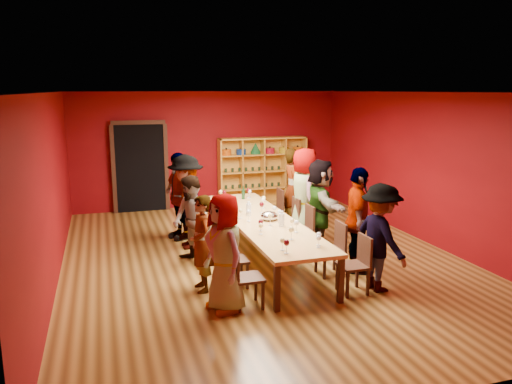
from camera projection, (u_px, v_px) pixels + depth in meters
room_shell at (262, 178)px, 8.86m from camera, size 7.10×9.10×3.04m
tasting_table at (262, 222)px, 9.02m from camera, size 1.10×4.50×0.75m
doorway at (140, 167)px, 12.56m from camera, size 1.40×0.17×2.30m
shelving_unit at (262, 168)px, 13.40m from camera, size 2.40×0.40×1.80m
chair_person_left_0 at (242, 274)px, 7.03m from camera, size 0.42×0.42×0.89m
person_left_0 at (225, 253)px, 6.88m from camera, size 0.64×0.90×1.67m
chair_person_left_1 at (229, 257)px, 7.76m from camera, size 0.42×0.42×0.89m
person_left_1 at (201, 244)px, 7.58m from camera, size 0.44×0.57×1.50m
chair_person_left_2 at (212, 235)px, 8.92m from camera, size 0.42×0.42×0.89m
person_left_2 at (192, 220)px, 8.76m from camera, size 0.66×0.87×1.58m
chair_person_left_3 at (201, 222)px, 9.82m from camera, size 0.42×0.42×0.89m
person_left_3 at (186, 202)px, 9.65m from camera, size 0.52×1.20×1.83m
chair_person_left_4 at (195, 214)px, 10.42m from camera, size 0.42×0.42×0.89m
person_left_4 at (179, 196)px, 10.25m from camera, size 0.79×1.15×1.80m
chair_person_right_0 at (358, 261)px, 7.55m from camera, size 0.42×0.42×0.89m
person_right_0 at (380, 238)px, 7.59m from camera, size 0.57×1.12×1.67m
chair_person_right_1 at (334, 246)px, 8.30m from camera, size 0.42×0.42×0.89m
person_right_1 at (358, 220)px, 8.34m from camera, size 0.87×1.16×1.80m
chair_person_right_2 at (304, 226)px, 9.51m from camera, size 0.42×0.42×0.89m
person_right_2 at (320, 205)px, 9.52m from camera, size 0.70×1.69×1.77m
chair_person_right_3 at (291, 217)px, 10.16m from camera, size 0.42×0.42×0.89m
person_right_3 at (304, 195)px, 10.15m from camera, size 0.60×0.97×1.89m
chair_person_right_4 at (275, 207)px, 11.06m from camera, size 0.42×0.42×0.89m
person_right_4 at (293, 188)px, 11.09m from camera, size 0.53×0.69×1.78m
wine_glass_0 at (296, 223)px, 8.14m from camera, size 0.08×0.08×0.21m
wine_glass_1 at (250, 192)px, 10.73m from camera, size 0.07×0.07×0.19m
wine_glass_2 at (292, 221)px, 8.35m from camera, size 0.07×0.07×0.19m
wine_glass_3 at (236, 202)px, 9.72m from camera, size 0.08×0.08×0.20m
wine_glass_4 at (235, 201)px, 9.73m from camera, size 0.09×0.09×0.22m
wine_glass_5 at (291, 230)px, 7.74m from camera, size 0.09×0.09×0.22m
wine_glass_6 at (270, 216)px, 8.57m from camera, size 0.09×0.09×0.22m
wine_glass_7 at (248, 191)px, 10.74m from camera, size 0.09×0.09×0.21m
wine_glass_8 at (274, 209)px, 9.21m from camera, size 0.08×0.08×0.19m
wine_glass_9 at (262, 205)px, 9.41m from camera, size 0.09×0.09×0.22m
wine_glass_10 at (282, 241)px, 7.23m from camera, size 0.08×0.08×0.19m
wine_glass_11 at (287, 243)px, 7.08m from camera, size 0.08×0.08×0.21m
wine_glass_12 at (261, 223)px, 8.22m from camera, size 0.08×0.08×0.20m
wine_glass_13 at (233, 198)px, 10.17m from camera, size 0.07×0.07×0.18m
wine_glass_14 at (249, 213)px, 8.82m from camera, size 0.09×0.09×0.22m
wine_glass_15 at (319, 239)px, 7.36m from camera, size 0.08×0.08×0.19m
wine_glass_16 at (224, 193)px, 10.58m from camera, size 0.08×0.08×0.20m
wine_glass_17 at (261, 226)px, 8.02m from camera, size 0.08×0.08×0.19m
wine_glass_18 at (264, 199)px, 9.97m from camera, size 0.08×0.08×0.21m
wine_glass_19 at (280, 212)px, 8.94m from camera, size 0.07×0.07×0.19m
wine_glass_20 at (263, 201)px, 9.78m from camera, size 0.09×0.09×0.21m
wine_glass_21 at (221, 192)px, 10.65m from camera, size 0.08×0.08×0.19m
wine_glass_22 at (319, 236)px, 7.45m from camera, size 0.08×0.08×0.21m
wine_glass_23 at (241, 211)px, 9.04m from camera, size 0.07×0.07×0.18m
spittoon_bowl at (269, 216)px, 8.93m from camera, size 0.32×0.32×0.17m
carafe_a at (249, 209)px, 9.25m from camera, size 0.13×0.13×0.26m
carafe_b at (281, 219)px, 8.52m from camera, size 0.13×0.13×0.27m
wine_bottle at (243, 194)px, 10.63m from camera, size 0.09×0.09×0.29m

